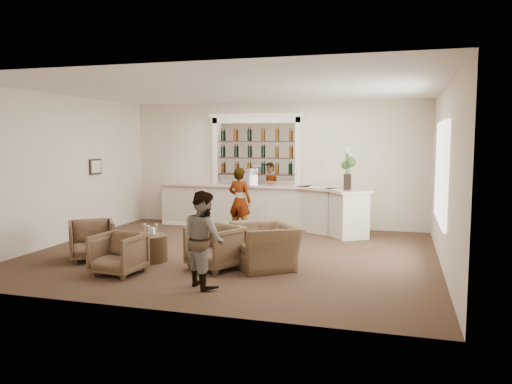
# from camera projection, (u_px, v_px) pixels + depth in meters

# --- Properties ---
(ground) EXTENTS (8.00, 8.00, 0.00)m
(ground) POSITION_uv_depth(u_px,v_px,m) (233.00, 253.00, 10.16)
(ground) COLOR #4E3427
(ground) RESTS_ON ground
(room_shell) EXTENTS (8.04, 7.02, 3.32)m
(room_shell) POSITION_uv_depth(u_px,v_px,m) (251.00, 138.00, 10.55)
(room_shell) COLOR beige
(room_shell) RESTS_ON ground
(bar_counter) EXTENTS (5.72, 1.80, 1.14)m
(bar_counter) POSITION_uv_depth(u_px,v_px,m) (264.00, 206.00, 13.01)
(bar_counter) COLOR silver
(bar_counter) RESTS_ON ground
(back_bar_alcove) EXTENTS (2.64, 0.25, 3.00)m
(back_bar_alcove) POSITION_uv_depth(u_px,v_px,m) (256.00, 150.00, 13.35)
(back_bar_alcove) COLOR white
(back_bar_alcove) RESTS_ON ground
(cocktail_table) EXTENTS (0.66, 0.66, 0.50)m
(cocktail_table) POSITION_uv_depth(u_px,v_px,m) (150.00, 248.00, 9.51)
(cocktail_table) COLOR #46331E
(cocktail_table) RESTS_ON ground
(sommelier) EXTENTS (0.67, 0.51, 1.64)m
(sommelier) POSITION_uv_depth(u_px,v_px,m) (240.00, 201.00, 12.17)
(sommelier) COLOR gray
(sommelier) RESTS_ON ground
(guest) EXTENTS (0.94, 0.92, 1.52)m
(guest) POSITION_uv_depth(u_px,v_px,m) (204.00, 239.00, 7.83)
(guest) COLOR gray
(guest) RESTS_ON ground
(armchair_left) EXTENTS (1.16, 1.16, 0.76)m
(armchair_left) POSITION_uv_depth(u_px,v_px,m) (92.00, 240.00, 9.60)
(armchair_left) COLOR brown
(armchair_left) RESTS_ON ground
(armchair_center) EXTENTS (0.83, 0.85, 0.71)m
(armchair_center) POSITION_uv_depth(u_px,v_px,m) (118.00, 254.00, 8.57)
(armchair_center) COLOR brown
(armchair_center) RESTS_ON ground
(armchair_right) EXTENTS (1.13, 1.14, 0.78)m
(armchair_right) POSITION_uv_depth(u_px,v_px,m) (216.00, 247.00, 8.94)
(armchair_right) COLOR brown
(armchair_right) RESTS_ON ground
(armchair_far) EXTENTS (1.55, 1.59, 0.78)m
(armchair_far) POSITION_uv_depth(u_px,v_px,m) (266.00, 246.00, 9.05)
(armchair_far) COLOR brown
(armchair_far) RESTS_ON ground
(espresso_machine) EXTENTS (0.58, 0.52, 0.43)m
(espresso_machine) POSITION_uv_depth(u_px,v_px,m) (246.00, 177.00, 12.97)
(espresso_machine) COLOR silver
(espresso_machine) RESTS_ON bar_counter
(flower_vase) EXTENTS (0.26, 0.26, 0.98)m
(flower_vase) POSITION_uv_depth(u_px,v_px,m) (348.00, 166.00, 11.66)
(flower_vase) COLOR black
(flower_vase) RESTS_ON bar_counter
(wine_glass_bar_left) EXTENTS (0.07, 0.07, 0.21)m
(wine_glass_bar_left) POSITION_uv_depth(u_px,v_px,m) (237.00, 180.00, 13.16)
(wine_glass_bar_left) COLOR white
(wine_glass_bar_left) RESTS_ON bar_counter
(wine_glass_bar_right) EXTENTS (0.07, 0.07, 0.21)m
(wine_glass_bar_right) POSITION_uv_depth(u_px,v_px,m) (253.00, 181.00, 13.05)
(wine_glass_bar_right) COLOR white
(wine_glass_bar_right) RESTS_ON bar_counter
(wine_glass_tbl_a) EXTENTS (0.07, 0.07, 0.21)m
(wine_glass_tbl_a) POSITION_uv_depth(u_px,v_px,m) (145.00, 229.00, 9.54)
(wine_glass_tbl_a) COLOR white
(wine_glass_tbl_a) RESTS_ON cocktail_table
(wine_glass_tbl_b) EXTENTS (0.07, 0.07, 0.21)m
(wine_glass_tbl_b) POSITION_uv_depth(u_px,v_px,m) (156.00, 229.00, 9.52)
(wine_glass_tbl_b) COLOR white
(wine_glass_tbl_b) RESTS_ON cocktail_table
(wine_glass_tbl_c) EXTENTS (0.07, 0.07, 0.21)m
(wine_glass_tbl_c) POSITION_uv_depth(u_px,v_px,m) (148.00, 231.00, 9.34)
(wine_glass_tbl_c) COLOR white
(wine_glass_tbl_c) RESTS_ON cocktail_table
(napkin_holder) EXTENTS (0.08, 0.08, 0.12)m
(napkin_holder) POSITION_uv_depth(u_px,v_px,m) (152.00, 231.00, 9.62)
(napkin_holder) COLOR white
(napkin_holder) RESTS_ON cocktail_table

